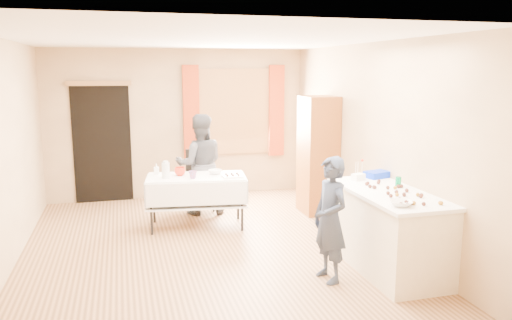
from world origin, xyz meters
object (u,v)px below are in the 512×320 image
object	(u,v)px
cabinet	(318,155)
chair	(201,192)
counter	(388,230)
party_table	(197,197)
girl	(330,220)
woman	(200,164)

from	to	relation	value
cabinet	chair	distance (m)	1.98
counter	party_table	xyz separation A→B (m)	(-1.87, 2.10, -0.01)
counter	chair	world-z (taller)	chair
counter	cabinet	bearing A→B (deg)	87.57
counter	chair	size ratio (longest dim) A/B	1.72
cabinet	girl	size ratio (longest dim) A/B	1.36
chair	girl	bearing A→B (deg)	-75.51
cabinet	chair	xyz separation A→B (m)	(-1.77, 0.62, -0.63)
party_table	girl	distance (m)	2.49
cabinet	chair	size ratio (longest dim) A/B	1.89
chair	counter	bearing A→B (deg)	-62.45
party_table	girl	bearing A→B (deg)	-56.34
party_table	woman	bearing A→B (deg)	83.84
cabinet	party_table	world-z (taller)	cabinet
cabinet	woman	distance (m)	1.86
counter	chair	distance (m)	3.42
cabinet	counter	bearing A→B (deg)	-92.43
party_table	chair	bearing A→B (deg)	85.07
girl	counter	bearing A→B (deg)	89.94
girl	cabinet	bearing A→B (deg)	151.30
cabinet	woman	bearing A→B (deg)	167.46
cabinet	girl	bearing A→B (deg)	-109.25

